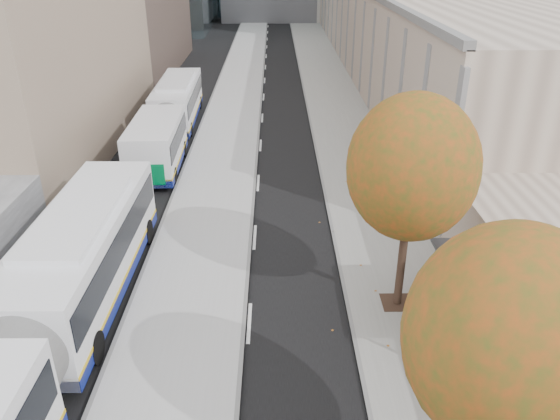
{
  "coord_description": "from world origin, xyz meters",
  "views": [
    {
      "loc": [
        -0.76,
        -2.97,
        11.69
      ],
      "look_at": [
        -0.56,
        15.63,
        2.5
      ],
      "focal_mm": 35.0,
      "sensor_mm": 36.0,
      "label": 1
    }
  ],
  "objects_px": {
    "bus_shelter": "(485,285)",
    "distant_car": "(188,95)",
    "bus_near": "(37,330)",
    "bus_far": "(170,116)"
  },
  "relations": [
    {
      "from": "bus_far",
      "to": "bus_near",
      "type": "bearing_deg",
      "value": -91.86
    },
    {
      "from": "distant_car",
      "to": "bus_far",
      "type": "bearing_deg",
      "value": -105.29
    },
    {
      "from": "bus_near",
      "to": "bus_shelter",
      "type": "bearing_deg",
      "value": 6.59
    },
    {
      "from": "bus_far",
      "to": "distant_car",
      "type": "bearing_deg",
      "value": 89.6
    },
    {
      "from": "bus_near",
      "to": "bus_far",
      "type": "relative_size",
      "value": 1.1
    },
    {
      "from": "bus_near",
      "to": "bus_far",
      "type": "xyz_separation_m",
      "value": [
        0.08,
        21.66,
        -0.16
      ]
    },
    {
      "from": "bus_far",
      "to": "distant_car",
      "type": "height_order",
      "value": "bus_far"
    },
    {
      "from": "bus_shelter",
      "to": "bus_far",
      "type": "distance_m",
      "value": 24.13
    },
    {
      "from": "bus_shelter",
      "to": "bus_near",
      "type": "xyz_separation_m",
      "value": [
        -13.25,
        -1.44,
        -0.45
      ]
    },
    {
      "from": "bus_shelter",
      "to": "distant_car",
      "type": "relative_size",
      "value": 1.2
    }
  ]
}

